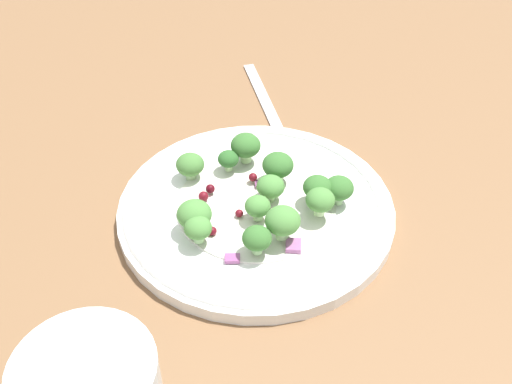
# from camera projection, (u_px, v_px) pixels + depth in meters

# --- Properties ---
(ground_plane) EXTENTS (1.80, 1.80, 0.02)m
(ground_plane) POSITION_uv_depth(u_px,v_px,m) (234.00, 209.00, 0.57)
(ground_plane) COLOR brown
(plate) EXTENTS (0.24, 0.24, 0.02)m
(plate) POSITION_uv_depth(u_px,v_px,m) (256.00, 208.00, 0.54)
(plate) COLOR white
(plate) RESTS_ON ground_plane
(dressing_pool) EXTENTS (0.14, 0.14, 0.00)m
(dressing_pool) POSITION_uv_depth(u_px,v_px,m) (256.00, 204.00, 0.54)
(dressing_pool) COLOR white
(dressing_pool) RESTS_ON plate
(broccoli_floret_0) EXTENTS (0.03, 0.03, 0.03)m
(broccoli_floret_0) POSITION_uv_depth(u_px,v_px,m) (339.00, 189.00, 0.53)
(broccoli_floret_0) COLOR #8EB77A
(broccoli_floret_0) RESTS_ON plate
(broccoli_floret_1) EXTENTS (0.03, 0.03, 0.03)m
(broccoli_floret_1) POSITION_uv_depth(u_px,v_px,m) (278.00, 166.00, 0.55)
(broccoli_floret_1) COLOR #ADD18E
(broccoli_floret_1) RESTS_ON plate
(broccoli_floret_2) EXTENTS (0.03, 0.03, 0.03)m
(broccoli_floret_2) POSITION_uv_depth(u_px,v_px,m) (283.00, 221.00, 0.49)
(broccoli_floret_2) COLOR #9EC684
(broccoli_floret_2) RESTS_ON plate
(broccoli_floret_3) EXTENTS (0.02, 0.02, 0.03)m
(broccoli_floret_3) POSITION_uv_depth(u_px,v_px,m) (320.00, 200.00, 0.51)
(broccoli_floret_3) COLOR #ADD18E
(broccoli_floret_3) RESTS_ON plate
(broccoli_floret_4) EXTENTS (0.03, 0.03, 0.03)m
(broccoli_floret_4) POSITION_uv_depth(u_px,v_px,m) (246.00, 146.00, 0.57)
(broccoli_floret_4) COLOR #9EC684
(broccoli_floret_4) RESTS_ON plate
(broccoli_floret_5) EXTENTS (0.03, 0.03, 0.03)m
(broccoli_floret_5) POSITION_uv_depth(u_px,v_px,m) (317.00, 188.00, 0.53)
(broccoli_floret_5) COLOR #8EB77A
(broccoli_floret_5) RESTS_ON plate
(broccoli_floret_6) EXTENTS (0.02, 0.02, 0.02)m
(broccoli_floret_6) POSITION_uv_depth(u_px,v_px,m) (198.00, 228.00, 0.49)
(broccoli_floret_6) COLOR #8EB77A
(broccoli_floret_6) RESTS_ON plate
(broccoli_floret_7) EXTENTS (0.03, 0.03, 0.03)m
(broccoli_floret_7) POSITION_uv_depth(u_px,v_px,m) (190.00, 165.00, 0.56)
(broccoli_floret_7) COLOR #9EC684
(broccoli_floret_7) RESTS_ON plate
(broccoli_floret_8) EXTENTS (0.02, 0.02, 0.02)m
(broccoli_floret_8) POSITION_uv_depth(u_px,v_px,m) (257.00, 239.00, 0.48)
(broccoli_floret_8) COLOR #8EB77A
(broccoli_floret_8) RESTS_ON plate
(broccoli_floret_9) EXTENTS (0.02, 0.02, 0.03)m
(broccoli_floret_9) POSITION_uv_depth(u_px,v_px,m) (271.00, 187.00, 0.53)
(broccoli_floret_9) COLOR #8EB77A
(broccoli_floret_9) RESTS_ON plate
(broccoli_floret_10) EXTENTS (0.02, 0.02, 0.02)m
(broccoli_floret_10) POSITION_uv_depth(u_px,v_px,m) (253.00, 208.00, 0.51)
(broccoli_floret_10) COLOR #9EC684
(broccoli_floret_10) RESTS_ON plate
(broccoli_floret_11) EXTENTS (0.03, 0.03, 0.03)m
(broccoli_floret_11) POSITION_uv_depth(u_px,v_px,m) (194.00, 215.00, 0.51)
(broccoli_floret_11) COLOR #ADD18E
(broccoli_floret_11) RESTS_ON plate
(broccoli_floret_12) EXTENTS (0.02, 0.02, 0.02)m
(broccoli_floret_12) POSITION_uv_depth(u_px,v_px,m) (228.00, 159.00, 0.57)
(broccoli_floret_12) COLOR #ADD18E
(broccoli_floret_12) RESTS_ON plate
(cranberry_0) EXTENTS (0.01, 0.01, 0.01)m
(cranberry_0) POSITION_uv_depth(u_px,v_px,m) (324.00, 189.00, 0.54)
(cranberry_0) COLOR maroon
(cranberry_0) RESTS_ON plate
(cranberry_1) EXTENTS (0.01, 0.01, 0.01)m
(cranberry_1) POSITION_uv_depth(u_px,v_px,m) (205.00, 199.00, 0.54)
(cranberry_1) COLOR maroon
(cranberry_1) RESTS_ON plate
(cranberry_2) EXTENTS (0.01, 0.01, 0.01)m
(cranberry_2) POSITION_uv_depth(u_px,v_px,m) (263.00, 203.00, 0.53)
(cranberry_2) COLOR maroon
(cranberry_2) RESTS_ON plate
(cranberry_3) EXTENTS (0.01, 0.01, 0.01)m
(cranberry_3) POSITION_uv_depth(u_px,v_px,m) (210.00, 189.00, 0.55)
(cranberry_3) COLOR #4C0A14
(cranberry_3) RESTS_ON plate
(cranberry_4) EXTENTS (0.01, 0.01, 0.01)m
(cranberry_4) POSITION_uv_depth(u_px,v_px,m) (239.00, 213.00, 0.52)
(cranberry_4) COLOR maroon
(cranberry_4) RESTS_ON plate
(cranberry_5) EXTENTS (0.01, 0.01, 0.01)m
(cranberry_5) POSITION_uv_depth(u_px,v_px,m) (252.00, 176.00, 0.56)
(cranberry_5) COLOR maroon
(cranberry_5) RESTS_ON plate
(cranberry_6) EXTENTS (0.01, 0.01, 0.01)m
(cranberry_6) POSITION_uv_depth(u_px,v_px,m) (212.00, 231.00, 0.51)
(cranberry_6) COLOR maroon
(cranberry_6) RESTS_ON plate
(onion_bit_0) EXTENTS (0.02, 0.02, 0.01)m
(onion_bit_0) POSITION_uv_depth(u_px,v_px,m) (293.00, 246.00, 0.50)
(onion_bit_0) COLOR #A35B93
(onion_bit_0) RESTS_ON plate
(onion_bit_1) EXTENTS (0.01, 0.01, 0.00)m
(onion_bit_1) POSITION_uv_depth(u_px,v_px,m) (232.00, 258.00, 0.49)
(onion_bit_1) COLOR #934C84
(onion_bit_1) RESTS_ON plate
(onion_bit_2) EXTENTS (0.01, 0.01, 0.00)m
(onion_bit_2) POSITION_uv_depth(u_px,v_px,m) (261.00, 184.00, 0.56)
(onion_bit_2) COLOR #934C84
(onion_bit_2) RESTS_ON plate
(fork) EXTENTS (0.07, 0.18, 0.01)m
(fork) POSITION_uv_depth(u_px,v_px,m) (270.00, 111.00, 0.67)
(fork) COLOR silver
(fork) RESTS_ON ground_plane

